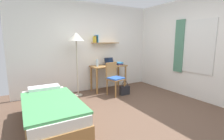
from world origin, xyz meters
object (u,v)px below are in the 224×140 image
object	(u,v)px
bed	(51,112)
handbag	(125,90)
laptop	(110,63)
book_stack	(119,63)
desk	(109,70)
desk_chair	(114,77)
standing_lamp	(76,40)
water_bottle	(97,63)

from	to	relation	value
bed	handbag	bearing A→B (deg)	19.36
laptop	book_stack	bearing A→B (deg)	-29.77
desk	desk_chair	bearing A→B (deg)	-99.24
desk_chair	laptop	world-z (taller)	laptop
standing_lamp	book_stack	world-z (taller)	standing_lamp
desk	water_bottle	distance (m)	0.46
desk_chair	book_stack	distance (m)	0.67
desk_chair	water_bottle	size ratio (longest dim) A/B	4.32
bed	laptop	xyz separation A→B (m)	(2.03, 1.48, 0.58)
laptop	desk_chair	bearing A→B (deg)	-106.41
standing_lamp	handbag	size ratio (longest dim) A/B	4.39
bed	desk_chair	bearing A→B (deg)	26.08
desk	book_stack	distance (m)	0.40
laptop	handbag	world-z (taller)	laptop
water_bottle	bed	bearing A→B (deg)	-138.69
bed	water_bottle	bearing A→B (deg)	41.31
bed	desk_chair	distance (m)	2.09
standing_lamp	bed	bearing A→B (deg)	-125.44
desk_chair	handbag	size ratio (longest dim) A/B	2.31
desk_chair	standing_lamp	size ratio (longest dim) A/B	0.53
desk	handbag	distance (m)	0.82
desk_chair	water_bottle	bearing A→B (deg)	123.68
bed	handbag	distance (m)	2.23
standing_lamp	laptop	world-z (taller)	standing_lamp
bed	desk_chair	xyz separation A→B (m)	(1.86, 0.91, 0.26)
standing_lamp	book_stack	size ratio (longest dim) A/B	6.89
standing_lamp	laptop	xyz separation A→B (m)	(1.09, 0.16, -0.70)
desk_chair	desk	bearing A→B (deg)	80.76
desk	standing_lamp	bearing A→B (deg)	-175.70
desk	desk_chair	xyz separation A→B (m)	(-0.08, -0.48, -0.11)
desk	standing_lamp	xyz separation A→B (m)	(-1.01, -0.08, 0.91)
bed	handbag	xyz separation A→B (m)	(2.10, 0.74, -0.11)
bed	water_bottle	size ratio (longest dim) A/B	8.80
bed	standing_lamp	xyz separation A→B (m)	(0.94, 1.31, 1.28)
standing_lamp	handbag	bearing A→B (deg)	-26.37
desk	handbag	xyz separation A→B (m)	(0.16, -0.65, -0.48)
bed	book_stack	world-z (taller)	book_stack
laptop	water_bottle	distance (m)	0.49
laptop	standing_lamp	bearing A→B (deg)	-171.43
bed	desk	world-z (taller)	desk
water_bottle	handbag	world-z (taller)	water_bottle
bed	laptop	world-z (taller)	laptop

